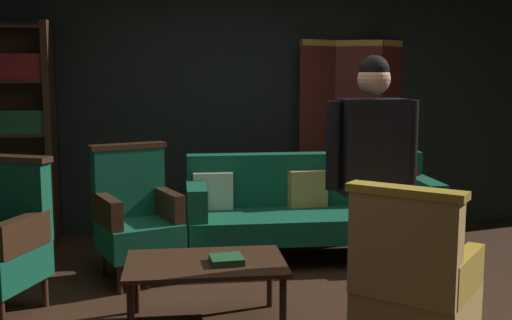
% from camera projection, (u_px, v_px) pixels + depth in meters
% --- Properties ---
extents(back_wall, '(7.20, 0.10, 2.80)m').
position_uv_depth(back_wall, '(235.00, 91.00, 6.27)').
color(back_wall, black).
rests_on(back_wall, ground_plane).
extents(folding_screen, '(1.22, 0.39, 1.90)m').
position_uv_depth(folding_screen, '(356.00, 133.00, 6.34)').
color(folding_screen, '#5B2319').
rests_on(folding_screen, ground_plane).
extents(bookshelf, '(0.90, 0.32, 2.05)m').
position_uv_depth(bookshelf, '(4.00, 127.00, 5.79)').
color(bookshelf, '#382114').
rests_on(bookshelf, ground_plane).
extents(velvet_couch, '(2.12, 0.78, 0.88)m').
position_uv_depth(velvet_couch, '(310.00, 205.00, 5.49)').
color(velvet_couch, '#382114').
rests_on(velvet_couch, ground_plane).
extents(coffee_table, '(1.00, 0.64, 0.42)m').
position_uv_depth(coffee_table, '(206.00, 269.00, 4.00)').
color(coffee_table, '#382114').
rests_on(coffee_table, ground_plane).
extents(armchair_gilt_accent, '(0.81, 0.81, 1.04)m').
position_uv_depth(armchair_gilt_accent, '(413.00, 285.00, 3.35)').
color(armchair_gilt_accent, gold).
rests_on(armchair_gilt_accent, ground_plane).
extents(armchair_wing_right, '(0.75, 0.75, 1.04)m').
position_uv_depth(armchair_wing_right, '(136.00, 216.00, 4.91)').
color(armchair_wing_right, '#382114').
rests_on(armchair_wing_right, ground_plane).
extents(standing_figure, '(0.59, 0.25, 1.70)m').
position_uv_depth(standing_figure, '(372.00, 166.00, 3.91)').
color(standing_figure, black).
rests_on(standing_figure, ground_plane).
extents(book_green_cloth, '(0.22, 0.21, 0.04)m').
position_uv_depth(book_green_cloth, '(227.00, 260.00, 3.95)').
color(book_green_cloth, '#1E4C28').
rests_on(book_green_cloth, coffee_table).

